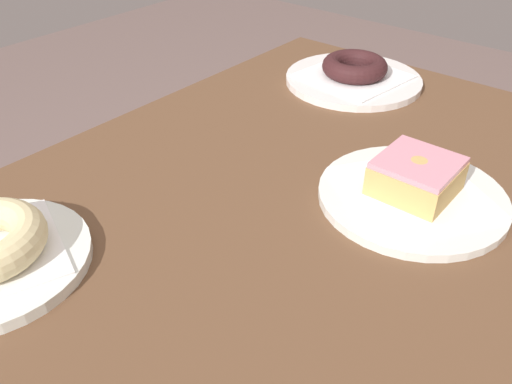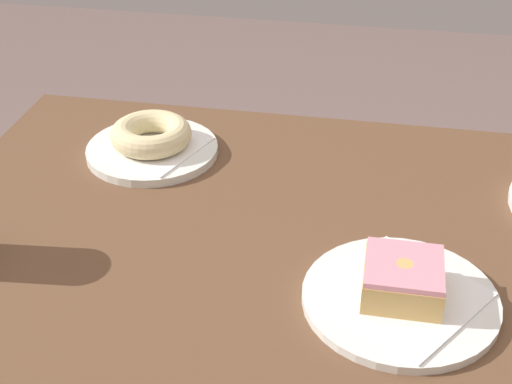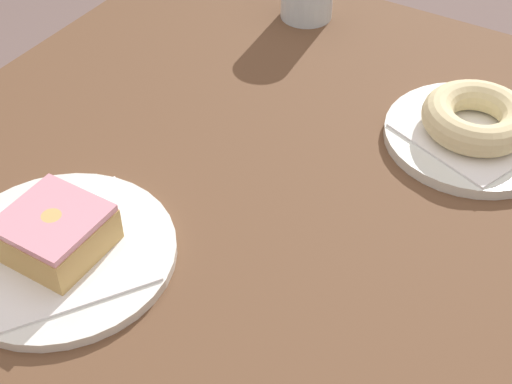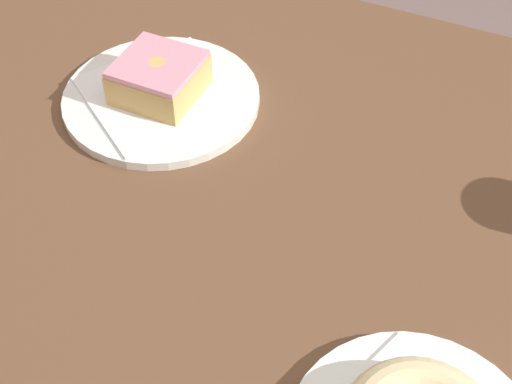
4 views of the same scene
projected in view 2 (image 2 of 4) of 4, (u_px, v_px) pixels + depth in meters
table at (301, 319)px, 0.97m from camera, size 1.01×0.73×0.78m
plate_glazed_square at (400, 299)px, 0.82m from camera, size 0.22×0.22×0.01m
napkin_glazed_square at (401, 294)px, 0.82m from camera, size 0.21×0.21×0.00m
donut_glazed_square at (403, 279)px, 0.81m from camera, size 0.09×0.09×0.04m
plate_sugar_ring at (152, 150)px, 1.11m from camera, size 0.20×0.20×0.01m
napkin_sugar_ring at (152, 145)px, 1.10m from camera, size 0.18×0.18×0.00m
donut_sugar_ring at (151, 134)px, 1.09m from camera, size 0.12×0.12×0.04m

